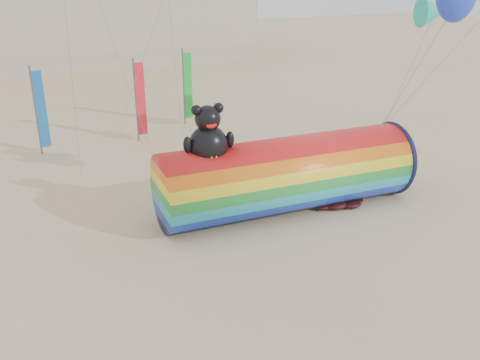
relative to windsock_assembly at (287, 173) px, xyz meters
name	(u,v)px	position (x,y,z in m)	size (l,w,h in m)	color
ground	(243,251)	(-3.33, -2.83, -1.79)	(160.00, 160.00, 0.00)	#CCB58C
windsock_assembly	(287,173)	(0.00, 0.00, 0.00)	(11.73, 3.57, 5.41)	red
kite_handler	(320,188)	(1.79, -0.01, -1.03)	(0.56, 0.36, 1.52)	slate
fabric_bundle	(339,203)	(2.38, -0.76, -1.62)	(2.62, 1.35, 0.41)	#3A0A0B
festival_banners	(126,98)	(-4.45, 13.25, 0.84)	(10.30, 2.72, 5.20)	#59595E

